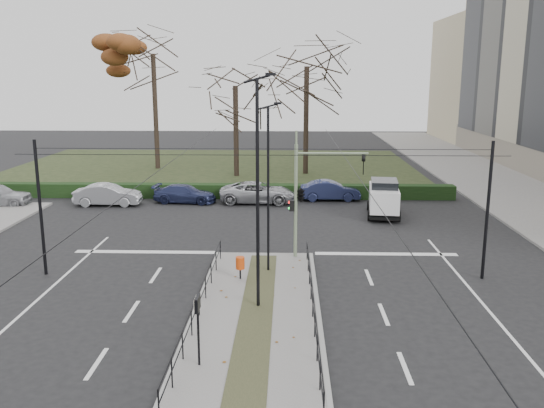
{
  "coord_description": "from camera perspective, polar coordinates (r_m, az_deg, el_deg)",
  "views": [
    {
      "loc": [
        1.14,
        -21.97,
        8.62
      ],
      "look_at": [
        0.33,
        6.36,
        2.29
      ],
      "focal_mm": 38.0,
      "sensor_mm": 36.0,
      "label": 1
    }
  ],
  "objects": [
    {
      "name": "hedge",
      "position": [
        41.98,
        -8.19,
        1.31
      ],
      "size": [
        38.0,
        1.0,
        1.0
      ],
      "primitive_type": "cube",
      "color": "black",
      "rests_on": "ground"
    },
    {
      "name": "info_panel",
      "position": [
        17.33,
        -7.39,
        -10.52
      ],
      "size": [
        0.12,
        0.57,
        2.17
      ],
      "color": "black",
      "rests_on": "median_island"
    },
    {
      "name": "catenary",
      "position": [
        24.18,
        -1.1,
        0.17
      ],
      "size": [
        20.0,
        34.0,
        6.0
      ],
      "color": "black",
      "rests_on": "ground"
    },
    {
      "name": "median_railing",
      "position": [
        20.85,
        -1.62,
        -8.92
      ],
      "size": [
        4.14,
        13.24,
        0.92
      ],
      "color": "black",
      "rests_on": "median_island"
    },
    {
      "name": "median_island",
      "position": [
        21.29,
        -1.59,
        -11.09
      ],
      "size": [
        4.4,
        15.0,
        0.14
      ],
      "primitive_type": "cube",
      "color": "slate",
      "rests_on": "ground"
    },
    {
      "name": "white_van",
      "position": [
        36.63,
        11.0,
        0.67
      ],
      "size": [
        2.34,
        4.39,
        2.29
      ],
      "color": "white",
      "rests_on": "ground"
    },
    {
      "name": "ground",
      "position": [
        23.62,
        -1.25,
        -8.81
      ],
      "size": [
        140.0,
        140.0,
        0.0
      ],
      "primitive_type": "plane",
      "color": "black",
      "rests_on": "ground"
    },
    {
      "name": "sidewalk_east",
      "position": [
        47.86,
        22.24,
        1.36
      ],
      "size": [
        8.0,
        90.0,
        0.14
      ],
      "primitive_type": "cube",
      "color": "slate",
      "rests_on": "ground"
    },
    {
      "name": "parked_car_fourth",
      "position": [
        39.81,
        -1.39,
        1.16
      ],
      "size": [
        5.29,
        2.53,
        1.46
      ],
      "primitive_type": "imported",
      "rotation": [
        0.0,
        0.0,
        1.55
      ],
      "color": "#97999E",
      "rests_on": "ground"
    },
    {
      "name": "litter_bin",
      "position": [
        24.6,
        -3.17,
        -5.88
      ],
      "size": [
        0.38,
        0.38,
        0.97
      ],
      "color": "black",
      "rests_on": "median_island"
    },
    {
      "name": "parked_car_third",
      "position": [
        40.31,
        -8.62,
        1.01
      ],
      "size": [
        4.47,
        2.18,
        1.25
      ],
      "primitive_type": "imported",
      "rotation": [
        0.0,
        0.0,
        1.47
      ],
      "color": "#22294F",
      "rests_on": "ground"
    },
    {
      "name": "rust_tree",
      "position": [
        54.81,
        -11.71,
        14.36
      ],
      "size": [
        9.27,
        9.27,
        13.76
      ],
      "color": "black",
      "rests_on": "park"
    },
    {
      "name": "bare_tree_center",
      "position": [
        50.85,
        3.45,
        12.7
      ],
      "size": [
        8.61,
        8.61,
        12.37
      ],
      "color": "black",
      "rests_on": "park"
    },
    {
      "name": "bare_tree_near",
      "position": [
        49.66,
        -3.64,
        10.96
      ],
      "size": [
        6.54,
        6.54,
        10.22
      ],
      "color": "black",
      "rests_on": "park"
    },
    {
      "name": "traffic_light",
      "position": [
        27.01,
        3.04,
        1.17
      ],
      "size": [
        3.67,
        2.1,
        5.4
      ],
      "color": "gray",
      "rests_on": "median_island"
    },
    {
      "name": "streetlamp_median_far",
      "position": [
        24.85,
        -0.34,
        1.65
      ],
      "size": [
        0.62,
        0.13,
        7.4
      ],
      "color": "black",
      "rests_on": "median_island"
    },
    {
      "name": "parked_car_second",
      "position": [
        40.56,
        -15.95,
        0.89
      ],
      "size": [
        4.5,
        1.71,
        1.46
      ],
      "primitive_type": "imported",
      "rotation": [
        0.0,
        0.0,
        1.61
      ],
      "color": "#97999E",
      "rests_on": "ground"
    },
    {
      "name": "streetlamp_median_near",
      "position": [
        20.75,
        -1.39,
        1.15
      ],
      "size": [
        0.72,
        0.15,
        8.58
      ],
      "color": "black",
      "rests_on": "median_island"
    },
    {
      "name": "parked_car_fifth",
      "position": [
        40.85,
        5.76,
        1.34
      ],
      "size": [
        4.28,
        1.62,
        1.39
      ],
      "primitive_type": "imported",
      "rotation": [
        0.0,
        0.0,
        1.61
      ],
      "color": "#22294F",
      "rests_on": "ground"
    },
    {
      "name": "park",
      "position": [
        55.11,
        -5.84,
        3.58
      ],
      "size": [
        38.0,
        26.0,
        0.1
      ],
      "primitive_type": "cube",
      "color": "black",
      "rests_on": "ground"
    }
  ]
}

